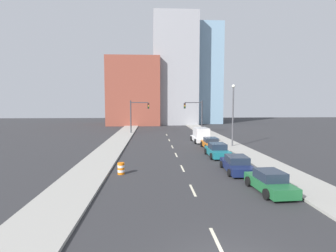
% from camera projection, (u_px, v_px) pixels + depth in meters
% --- Properties ---
extents(sidewalk_left, '(3.42, 95.49, 0.17)m').
position_uv_depth(sidewalk_left, '(128.00, 130.00, 55.93)').
color(sidewalk_left, '#9E9B93').
rests_on(sidewalk_left, ground).
extents(sidewalk_right, '(3.42, 95.49, 0.17)m').
position_uv_depth(sidewalk_right, '(201.00, 130.00, 56.89)').
color(sidewalk_right, '#9E9B93').
rests_on(sidewalk_right, ground).
extents(lane_stripe_at_2m, '(0.16, 2.40, 0.01)m').
position_uv_depth(lane_stripe_at_2m, '(217.00, 242.00, 10.92)').
color(lane_stripe_at_2m, beige).
rests_on(lane_stripe_at_2m, ground).
extents(lane_stripe_at_9m, '(0.16, 2.40, 0.01)m').
position_uv_depth(lane_stripe_at_9m, '(193.00, 190.00, 17.43)').
color(lane_stripe_at_9m, beige).
rests_on(lane_stripe_at_9m, ground).
extents(lane_stripe_at_14m, '(0.16, 2.40, 0.01)m').
position_uv_depth(lane_stripe_at_14m, '(182.00, 168.00, 23.35)').
color(lane_stripe_at_14m, beige).
rests_on(lane_stripe_at_14m, ground).
extents(lane_stripe_at_21m, '(0.16, 2.40, 0.01)m').
position_uv_depth(lane_stripe_at_21m, '(176.00, 155.00, 29.53)').
color(lane_stripe_at_21m, beige).
rests_on(lane_stripe_at_21m, ground).
extents(lane_stripe_at_26m, '(0.16, 2.40, 0.01)m').
position_uv_depth(lane_stripe_at_26m, '(172.00, 147.00, 35.07)').
color(lane_stripe_at_26m, beige).
rests_on(lane_stripe_at_26m, ground).
extents(lane_stripe_at_33m, '(0.16, 2.40, 0.01)m').
position_uv_depth(lane_stripe_at_33m, '(169.00, 140.00, 41.53)').
color(lane_stripe_at_33m, beige).
rests_on(lane_stripe_at_33m, ground).
extents(lane_stripe_at_40m, '(0.16, 2.40, 0.01)m').
position_uv_depth(lane_stripe_at_40m, '(167.00, 135.00, 48.64)').
color(lane_stripe_at_40m, beige).
rests_on(lane_stripe_at_40m, ground).
extents(building_brick_left, '(14.00, 16.00, 18.05)m').
position_uv_depth(building_brick_left, '(135.00, 92.00, 74.23)').
color(building_brick_left, brown).
rests_on(building_brick_left, ground).
extents(building_office_center, '(12.00, 20.00, 30.17)m').
position_uv_depth(building_office_center, '(174.00, 73.00, 78.38)').
color(building_office_center, '#99999E').
rests_on(building_office_center, ground).
extents(building_glass_right, '(13.00, 20.00, 28.70)m').
position_uv_depth(building_glass_right, '(195.00, 77.00, 82.86)').
color(building_glass_right, '#7A9EB7').
rests_on(building_glass_right, ground).
extents(traffic_signal_left, '(3.71, 0.35, 6.40)m').
position_uv_depth(traffic_signal_left, '(136.00, 112.00, 50.72)').
color(traffic_signal_left, '#38383D').
rests_on(traffic_signal_left, ground).
extents(traffic_signal_right, '(3.71, 0.35, 6.40)m').
position_uv_depth(traffic_signal_right, '(197.00, 112.00, 51.44)').
color(traffic_signal_right, '#38383D').
rests_on(traffic_signal_right, ground).
extents(traffic_barrel, '(0.56, 0.56, 0.95)m').
position_uv_depth(traffic_barrel, '(121.00, 168.00, 21.36)').
color(traffic_barrel, orange).
rests_on(traffic_barrel, ground).
extents(street_lamp, '(0.44, 0.44, 8.26)m').
position_uv_depth(street_lamp, '(233.00, 111.00, 34.41)').
color(street_lamp, '#4C4C51').
rests_on(street_lamp, ground).
extents(sedan_green, '(2.18, 4.35, 1.41)m').
position_uv_depth(sedan_green, '(270.00, 182.00, 17.04)').
color(sedan_green, '#1E6033').
rests_on(sedan_green, ground).
extents(sedan_navy, '(2.35, 4.82, 1.37)m').
position_uv_depth(sedan_navy, '(237.00, 164.00, 22.11)').
color(sedan_navy, '#141E47').
rests_on(sedan_navy, ground).
extents(sedan_teal, '(2.19, 4.57, 1.48)m').
position_uv_depth(sedan_teal, '(217.00, 151.00, 28.43)').
color(sedan_teal, '#196B75').
rests_on(sedan_teal, ground).
extents(sedan_orange, '(2.13, 4.49, 1.39)m').
position_uv_depth(sedan_orange, '(211.00, 143.00, 33.90)').
color(sedan_orange, orange).
rests_on(sedan_orange, ground).
extents(box_truck_white, '(2.59, 5.29, 2.18)m').
position_uv_depth(box_truck_white, '(201.00, 135.00, 39.25)').
color(box_truck_white, silver).
rests_on(box_truck_white, ground).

